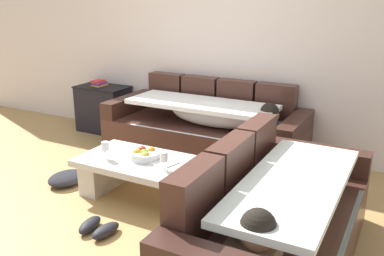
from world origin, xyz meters
The scene contains 13 objects.
ground_plane centered at (0.00, 0.00, 0.00)m, with size 14.00×14.00×0.00m, color #AA834C.
back_wall centered at (0.00, 2.15, 1.35)m, with size 9.00×0.10×2.70m, color silver.
couch_along_wall centered at (0.26, 1.62, 0.33)m, with size 2.31×0.92×0.88m.
couch_near_window centered at (1.62, -0.07, 0.34)m, with size 0.92×1.99×0.88m.
coffee_table centered at (0.19, 0.39, 0.24)m, with size 1.20×0.68×0.38m.
fruit_bowl centered at (0.20, 0.42, 0.42)m, with size 0.28×0.28×0.10m.
wine_glass_near_left centered at (-0.12, 0.25, 0.50)m, with size 0.07×0.07×0.17m.
wine_glass_near_right centered at (0.50, 0.28, 0.50)m, with size 0.07×0.07×0.17m.
open_magazine centered at (0.38, 0.42, 0.39)m, with size 0.28×0.21×0.01m, color white.
side_cabinet centered at (-1.47, 1.85, 0.32)m, with size 0.72×0.44×0.64m.
book_stack_on_cabinet centered at (-1.53, 1.85, 0.68)m, with size 0.17×0.21×0.08m.
pair_of_shoes centered at (0.23, -0.31, 0.04)m, with size 0.33×0.29×0.09m.
crumpled_garment centered at (-0.66, 0.27, 0.06)m, with size 0.40×0.32×0.12m, color #232328.
Camera 1 is at (2.31, -2.58, 1.83)m, focal length 39.29 mm.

